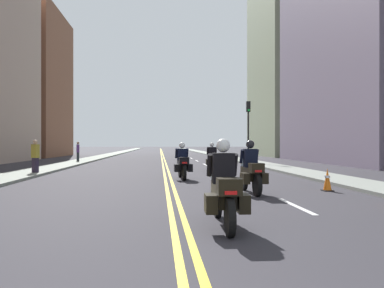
{
  "coord_description": "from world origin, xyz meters",
  "views": [
    {
      "loc": [
        -0.38,
        -0.85,
        1.54
      ],
      "look_at": [
        1.23,
        17.31,
        1.52
      ],
      "focal_mm": 34.55,
      "sensor_mm": 36.0,
      "label": 1
    }
  ],
  "objects_px": {
    "pedestrian_1": "(35,157)",
    "traffic_light_near": "(248,121)",
    "motorcycle_2": "(182,164)",
    "motorcycle_3": "(212,159)",
    "motorcycle_0": "(224,191)",
    "pedestrian_0": "(78,152)",
    "traffic_cone_0": "(327,180)",
    "motorcycle_1": "(251,172)"
  },
  "relations": [
    {
      "from": "pedestrian_1",
      "to": "traffic_light_near",
      "type": "bearing_deg",
      "value": -111.43
    },
    {
      "from": "motorcycle_2",
      "to": "motorcycle_3",
      "type": "distance_m",
      "value": 5.29
    },
    {
      "from": "motorcycle_0",
      "to": "pedestrian_0",
      "type": "xyz_separation_m",
      "value": [
        -7.81,
        24.12,
        0.22
      ]
    },
    {
      "from": "motorcycle_2",
      "to": "traffic_light_near",
      "type": "bearing_deg",
      "value": 60.28
    },
    {
      "from": "traffic_cone_0",
      "to": "traffic_light_near",
      "type": "bearing_deg",
      "value": 85.43
    },
    {
      "from": "motorcycle_3",
      "to": "traffic_light_near",
      "type": "xyz_separation_m",
      "value": [
        3.73,
        6.67,
        2.6
      ]
    },
    {
      "from": "pedestrian_0",
      "to": "motorcycle_2",
      "type": "bearing_deg",
      "value": -167.16
    },
    {
      "from": "motorcycle_2",
      "to": "traffic_cone_0",
      "type": "distance_m",
      "value": 6.25
    },
    {
      "from": "pedestrian_1",
      "to": "motorcycle_0",
      "type": "bearing_deg",
      "value": 155.43
    },
    {
      "from": "traffic_cone_0",
      "to": "pedestrian_1",
      "type": "xyz_separation_m",
      "value": [
        -11.55,
        7.22,
        0.53
      ]
    },
    {
      "from": "pedestrian_1",
      "to": "pedestrian_0",
      "type": "bearing_deg",
      "value": -53.09
    },
    {
      "from": "motorcycle_3",
      "to": "pedestrian_0",
      "type": "distance_m",
      "value": 13.87
    },
    {
      "from": "traffic_light_near",
      "to": "pedestrian_1",
      "type": "xyz_separation_m",
      "value": [
        -12.83,
        -8.71,
        -2.37
      ]
    },
    {
      "from": "motorcycle_1",
      "to": "motorcycle_2",
      "type": "height_order",
      "value": "motorcycle_1"
    },
    {
      "from": "pedestrian_0",
      "to": "motorcycle_1",
      "type": "bearing_deg",
      "value": -168.66
    },
    {
      "from": "motorcycle_3",
      "to": "pedestrian_1",
      "type": "bearing_deg",
      "value": -164.73
    },
    {
      "from": "motorcycle_2",
      "to": "pedestrian_0",
      "type": "xyz_separation_m",
      "value": [
        -7.62,
        14.87,
        0.22
      ]
    },
    {
      "from": "motorcycle_0",
      "to": "motorcycle_2",
      "type": "bearing_deg",
      "value": 93.04
    },
    {
      "from": "motorcycle_1",
      "to": "traffic_cone_0",
      "type": "bearing_deg",
      "value": 7.05
    },
    {
      "from": "motorcycle_1",
      "to": "motorcycle_3",
      "type": "relative_size",
      "value": 0.92
    },
    {
      "from": "pedestrian_0",
      "to": "pedestrian_1",
      "type": "distance_m",
      "value": 12.03
    },
    {
      "from": "motorcycle_3",
      "to": "traffic_light_near",
      "type": "distance_m",
      "value": 8.07
    },
    {
      "from": "motorcycle_2",
      "to": "motorcycle_1",
      "type": "bearing_deg",
      "value": -72.61
    },
    {
      "from": "motorcycle_1",
      "to": "pedestrian_0",
      "type": "xyz_separation_m",
      "value": [
        -9.44,
        19.67,
        0.21
      ]
    },
    {
      "from": "motorcycle_1",
      "to": "motorcycle_3",
      "type": "bearing_deg",
      "value": 86.58
    },
    {
      "from": "motorcycle_2",
      "to": "traffic_light_near",
      "type": "height_order",
      "value": "traffic_light_near"
    },
    {
      "from": "motorcycle_2",
      "to": "pedestrian_1",
      "type": "distance_m",
      "value": 7.65
    },
    {
      "from": "motorcycle_1",
      "to": "pedestrian_0",
      "type": "height_order",
      "value": "pedestrian_0"
    },
    {
      "from": "motorcycle_2",
      "to": "pedestrian_0",
      "type": "distance_m",
      "value": 16.71
    },
    {
      "from": "motorcycle_2",
      "to": "motorcycle_3",
      "type": "bearing_deg",
      "value": 64.37
    },
    {
      "from": "motorcycle_3",
      "to": "motorcycle_1",
      "type": "bearing_deg",
      "value": -88.45
    },
    {
      "from": "traffic_cone_0",
      "to": "traffic_light_near",
      "type": "height_order",
      "value": "traffic_light_near"
    },
    {
      "from": "motorcycle_0",
      "to": "traffic_light_near",
      "type": "relative_size",
      "value": 0.48
    },
    {
      "from": "motorcycle_0",
      "to": "motorcycle_1",
      "type": "xyz_separation_m",
      "value": [
        1.63,
        4.44,
        0.01
      ]
    },
    {
      "from": "motorcycle_1",
      "to": "traffic_light_near",
      "type": "height_order",
      "value": "traffic_light_near"
    },
    {
      "from": "motorcycle_0",
      "to": "traffic_light_near",
      "type": "xyz_separation_m",
      "value": [
        5.55,
        20.81,
        2.6
      ]
    },
    {
      "from": "motorcycle_3",
      "to": "traffic_light_near",
      "type": "relative_size",
      "value": 0.49
    },
    {
      "from": "traffic_light_near",
      "to": "motorcycle_1",
      "type": "bearing_deg",
      "value": -103.46
    },
    {
      "from": "motorcycle_1",
      "to": "motorcycle_2",
      "type": "xyz_separation_m",
      "value": [
        -1.82,
        4.8,
        -0.01
      ]
    },
    {
      "from": "motorcycle_1",
      "to": "pedestrian_1",
      "type": "height_order",
      "value": "pedestrian_1"
    },
    {
      "from": "motorcycle_3",
      "to": "traffic_cone_0",
      "type": "relative_size",
      "value": 3.14
    },
    {
      "from": "motorcycle_0",
      "to": "pedestrian_1",
      "type": "xyz_separation_m",
      "value": [
        -7.28,
        12.1,
        0.23
      ]
    }
  ]
}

